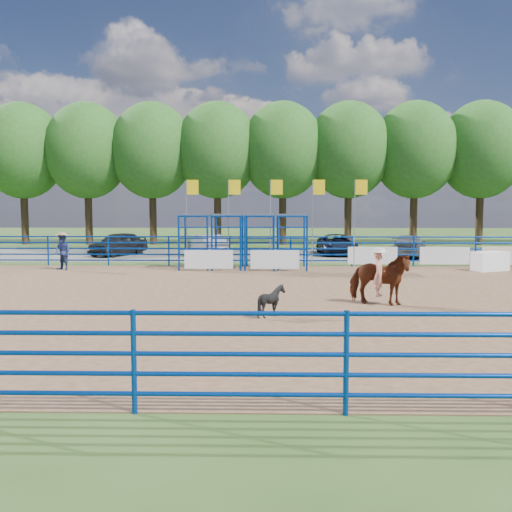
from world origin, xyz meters
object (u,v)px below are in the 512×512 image
(announcer_table, at_px, (490,261))
(calf, at_px, (271,301))
(car_c, at_px, (337,244))
(spectator_cowboy, at_px, (62,251))
(horse_and_rider, at_px, (379,276))
(car_b, at_px, (207,246))
(car_a, at_px, (118,244))
(car_d, at_px, (409,246))

(announcer_table, height_order, calf, announcer_table)
(calf, height_order, car_c, car_c)
(announcer_table, relative_size, spectator_cowboy, 0.95)
(horse_and_rider, xyz_separation_m, car_c, (0.88, 17.81, -0.26))
(calf, height_order, car_b, car_b)
(calf, bearing_deg, spectator_cowboy, 40.07)
(car_c, bearing_deg, calf, -103.46)
(spectator_cowboy, height_order, car_c, spectator_cowboy)
(calf, distance_m, car_c, 20.13)
(car_a, height_order, car_c, car_a)
(spectator_cowboy, bearing_deg, calf, -48.78)
(car_c, bearing_deg, announcer_table, -57.40)
(car_a, relative_size, car_c, 0.92)
(car_a, distance_m, car_d, 17.18)
(announcer_table, height_order, car_d, car_d)
(spectator_cowboy, xyz_separation_m, car_c, (13.63, 8.82, -0.25))
(car_b, xyz_separation_m, car_d, (11.73, -0.07, -0.01))
(announcer_table, distance_m, car_c, 10.50)
(spectator_cowboy, height_order, car_d, spectator_cowboy)
(car_b, bearing_deg, car_a, -33.36)
(car_a, distance_m, car_c, 13.21)
(calf, relative_size, spectator_cowboy, 0.50)
(spectator_cowboy, height_order, car_b, spectator_cowboy)
(car_b, bearing_deg, car_d, 155.09)
(horse_and_rider, height_order, car_c, horse_and_rider)
(car_a, bearing_deg, car_d, 21.75)
(announcer_table, xyz_separation_m, car_d, (-1.95, 7.00, 0.19))
(car_c, xyz_separation_m, car_d, (3.97, -1.67, 0.02))
(spectator_cowboy, distance_m, car_d, 19.00)
(car_b, xyz_separation_m, car_c, (7.76, 1.60, -0.03))
(announcer_table, bearing_deg, spectator_cowboy, -179.55)
(horse_and_rider, distance_m, car_c, 17.84)
(horse_and_rider, xyz_separation_m, car_a, (-12.30, 17.05, -0.17))
(spectator_cowboy, relative_size, car_a, 0.42)
(announcer_table, relative_size, horse_and_rider, 0.69)
(horse_and_rider, bearing_deg, car_a, 125.82)
(spectator_cowboy, bearing_deg, car_d, 22.11)
(spectator_cowboy, height_order, car_a, spectator_cowboy)
(car_c, bearing_deg, horse_and_rider, -94.57)
(horse_and_rider, bearing_deg, announcer_table, 53.35)
(calf, relative_size, car_a, 0.21)
(announcer_table, distance_m, spectator_cowboy, 19.56)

